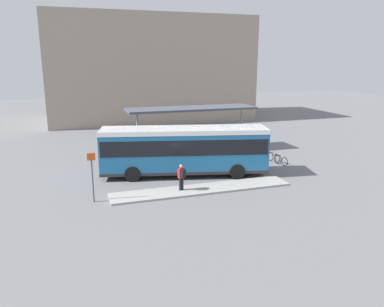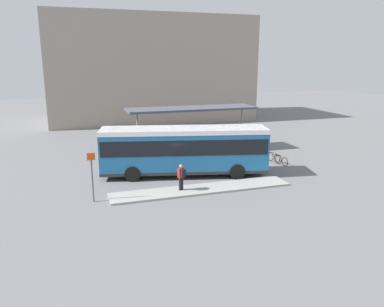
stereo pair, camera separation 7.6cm
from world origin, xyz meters
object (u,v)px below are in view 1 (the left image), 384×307
pedestrian_waiting (182,176)px  bicycle_orange (281,160)px  bicycle_black (274,158)px  potted_planter_near_shelter (189,150)px  city_bus (184,148)px  platform_sign (92,175)px

pedestrian_waiting → bicycle_orange: pedestrian_waiting is taller
bicycle_black → potted_planter_near_shelter: 6.78m
city_bus → bicycle_black: bearing=20.7°
bicycle_orange → bicycle_black: (-0.14, 0.70, 0.01)m
bicycle_orange → platform_sign: bearing=-82.3°
bicycle_black → platform_sign: 14.50m
city_bus → bicycle_black: 7.76m
pedestrian_waiting → platform_sign: 5.14m
pedestrian_waiting → bicycle_black: size_ratio=0.93×
bicycle_orange → potted_planter_near_shelter: size_ratio=1.26×
bicycle_black → potted_planter_near_shelter: bearing=52.5°
pedestrian_waiting → potted_planter_near_shelter: (2.87, 7.64, -0.35)m
bicycle_orange → platform_sign: size_ratio=0.58×
bicycle_orange → platform_sign: (-13.96, -3.54, 1.20)m
bicycle_orange → city_bus: bearing=-94.5°
city_bus → bicycle_orange: (7.69, 0.27, -1.56)m
city_bus → bicycle_orange: 7.85m
pedestrian_waiting → bicycle_black: (8.71, 4.22, -0.66)m
city_bus → bicycle_orange: city_bus is taller
city_bus → platform_sign: bearing=-139.1°
city_bus → bicycle_orange: size_ratio=6.99×
pedestrian_waiting → city_bus: bearing=-43.0°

